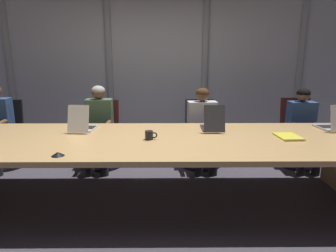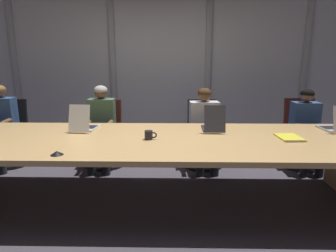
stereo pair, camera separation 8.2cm
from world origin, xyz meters
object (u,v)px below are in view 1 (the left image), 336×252
object	(u,v)px
laptop_left_mid	(83,125)
coffee_mug_near	(149,135)
laptop_center	(212,125)
person_right_mid	(303,124)
person_center	(203,123)
office_chair_left_end	(6,141)
spiral_notepad	(289,137)
conference_mic_left_side	(58,154)
office_chair_right_mid	(297,140)
laptop_right_mid	(332,125)
person_left_mid	(99,123)
office_chair_left_mid	(103,141)
office_chair_center	(200,141)

from	to	relation	value
laptop_left_mid	coffee_mug_near	xyz separation A→B (m)	(0.78, -0.38, -0.01)
laptop_center	person_right_mid	world-z (taller)	person_right_mid
person_center	coffee_mug_near	size ratio (longest dim) A/B	9.08
office_chair_left_end	spiral_notepad	xyz separation A→B (m)	(3.65, -1.18, 0.38)
person_center	spiral_notepad	distance (m)	1.28
conference_mic_left_side	office_chair_right_mid	bearing A→B (deg)	31.42
office_chair_right_mid	person_right_mid	size ratio (longest dim) A/B	0.86
person_center	conference_mic_left_side	xyz separation A→B (m)	(-1.43, -1.59, 0.09)
laptop_right_mid	person_left_mid	xyz separation A→B (m)	(-2.87, 0.68, -0.12)
office_chair_left_mid	office_chair_left_end	bearing A→B (deg)	-87.89
office_chair_right_mid	conference_mic_left_side	distance (m)	3.39
office_chair_left_end	office_chair_right_mid	world-z (taller)	office_chair_right_mid
office_chair_center	office_chair_right_mid	bearing A→B (deg)	89.16
laptop_center	office_chair_left_mid	bearing A→B (deg)	60.07
person_left_mid	conference_mic_left_side	distance (m)	1.59
office_chair_left_end	laptop_center	bearing A→B (deg)	66.50
laptop_right_mid	office_chair_left_mid	bearing A→B (deg)	70.74
person_left_mid	person_right_mid	size ratio (longest dim) A/B	1.04
laptop_left_mid	person_left_mid	distance (m)	0.72
laptop_left_mid	person_left_mid	world-z (taller)	person_left_mid
coffee_mug_near	office_chair_left_mid	bearing A→B (deg)	121.61
laptop_left_mid	office_chair_left_mid	size ratio (longest dim) A/B	0.44
office_chair_center	person_center	bearing A→B (deg)	2.51
office_chair_left_end	person_left_mid	size ratio (longest dim) A/B	0.80
laptop_right_mid	person_right_mid	world-z (taller)	person_right_mid
laptop_left_mid	laptop_right_mid	distance (m)	2.87
coffee_mug_near	spiral_notepad	world-z (taller)	coffee_mug_near
person_left_mid	coffee_mug_near	world-z (taller)	person_left_mid
spiral_notepad	laptop_right_mid	bearing A→B (deg)	24.65
office_chair_left_end	coffee_mug_near	world-z (taller)	office_chair_left_end
office_chair_right_mid	person_center	xyz separation A→B (m)	(-1.44, -0.16, 0.29)
person_left_mid	office_chair_left_mid	bearing A→B (deg)	176.18
office_chair_left_mid	coffee_mug_near	world-z (taller)	office_chair_left_mid
coffee_mug_near	conference_mic_left_side	bearing A→B (deg)	-145.96
laptop_left_mid	spiral_notepad	distance (m)	2.25
spiral_notepad	laptop_center	bearing A→B (deg)	153.85
person_right_mid	spiral_notepad	world-z (taller)	person_right_mid
laptop_left_mid	person_left_mid	bearing A→B (deg)	4.03
office_chair_left_end	office_chair_left_mid	bearing A→B (deg)	83.01
laptop_right_mid	conference_mic_left_side	world-z (taller)	laptop_right_mid
office_chair_center	conference_mic_left_side	distance (m)	2.29
coffee_mug_near	laptop_right_mid	bearing A→B (deg)	10.92
office_chair_right_mid	spiral_notepad	bearing A→B (deg)	-28.70
office_chair_right_mid	coffee_mug_near	distance (m)	2.50
laptop_center	coffee_mug_near	bearing A→B (deg)	119.36
office_chair_center	coffee_mug_near	distance (m)	1.48
office_chair_left_end	person_right_mid	xyz separation A→B (m)	(4.31, -0.17, 0.29)
office_chair_left_mid	person_left_mid	distance (m)	0.35
office_chair_center	laptop_right_mid	bearing A→B (deg)	58.23
laptop_left_mid	office_chair_left_end	distance (m)	1.72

